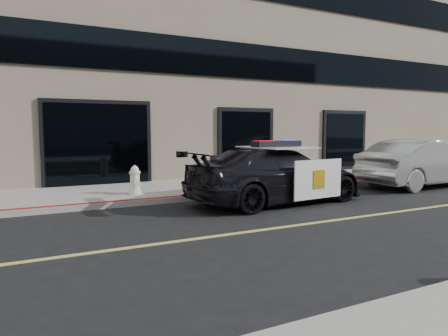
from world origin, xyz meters
name	(u,v)px	position (x,y,z in m)	size (l,w,h in m)	color
ground	(222,236)	(0.00, 0.00, 0.00)	(120.00, 120.00, 0.00)	black
sidewalk_n	(144,192)	(0.00, 5.25, 0.07)	(60.00, 3.50, 0.15)	gray
building_n	(105,28)	(0.00, 10.50, 6.00)	(60.00, 7.00, 12.00)	#756856
police_car	(276,175)	(2.76, 2.31, 0.74)	(2.85, 5.35, 1.64)	black
silver_sedan	(424,163)	(8.83, 2.49, 0.80)	(4.87, 1.78, 1.60)	#ABABAB
fire_hydrant	(135,181)	(-0.45, 4.49, 0.52)	(0.36, 0.50, 0.79)	white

